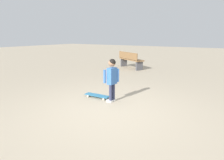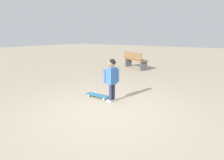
# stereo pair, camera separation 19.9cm
# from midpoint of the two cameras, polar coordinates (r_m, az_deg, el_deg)

# --- Properties ---
(ground_plane) EXTENTS (50.00, 50.00, 0.00)m
(ground_plane) POSITION_cam_midpoint_polar(r_m,az_deg,el_deg) (4.21, 0.08, -9.35)
(ground_plane) COLOR tan
(child_person) EXTENTS (0.25, 0.35, 1.06)m
(child_person) POSITION_cam_midpoint_polar(r_m,az_deg,el_deg) (4.65, 1.21, 1.27)
(child_person) COLOR #2D3351
(child_person) RESTS_ON ground
(skateboard) EXTENTS (0.71, 0.22, 0.07)m
(skateboard) POSITION_cam_midpoint_polar(r_m,az_deg,el_deg) (5.13, -3.10, -4.52)
(skateboard) COLOR teal
(skateboard) RESTS_ON ground
(street_bench) EXTENTS (1.61, 1.18, 0.80)m
(street_bench) POSITION_cam_midpoint_polar(r_m,az_deg,el_deg) (9.65, 7.28, 5.89)
(street_bench) COLOR brown
(street_bench) RESTS_ON ground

